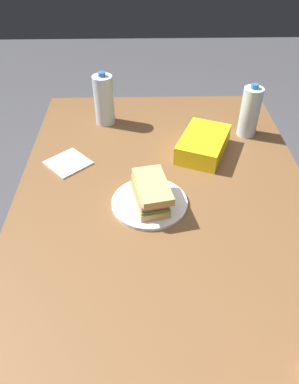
# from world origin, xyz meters

# --- Properties ---
(ground_plane) EXTENTS (8.00, 8.00, 0.00)m
(ground_plane) POSITION_xyz_m (0.00, 0.00, 0.00)
(ground_plane) COLOR #4C4C51
(dining_table) EXTENTS (1.69, 0.96, 0.77)m
(dining_table) POSITION_xyz_m (0.00, 0.00, 0.68)
(dining_table) COLOR brown
(dining_table) RESTS_ON ground_plane
(paper_plate) EXTENTS (0.24, 0.24, 0.01)m
(paper_plate) POSITION_xyz_m (-0.12, -0.05, 0.78)
(paper_plate) COLOR white
(paper_plate) RESTS_ON dining_table
(sandwich) EXTENTS (0.20, 0.13, 0.08)m
(sandwich) POSITION_xyz_m (-0.11, -0.05, 0.83)
(sandwich) COLOR #DBB26B
(sandwich) RESTS_ON paper_plate
(chip_bag) EXTENTS (0.27, 0.23, 0.07)m
(chip_bag) POSITION_xyz_m (-0.40, 0.15, 0.81)
(chip_bag) COLOR yellow
(chip_bag) RESTS_ON dining_table
(water_bottle_tall) EXTENTS (0.07, 0.07, 0.21)m
(water_bottle_tall) POSITION_xyz_m (-0.52, 0.34, 0.87)
(water_bottle_tall) COLOR silver
(water_bottle_tall) RESTS_ON dining_table
(water_bottle_spare) EXTENTS (0.08, 0.08, 0.21)m
(water_bottle_spare) POSITION_xyz_m (-0.62, -0.22, 0.87)
(water_bottle_spare) COLOR silver
(water_bottle_spare) RESTS_ON dining_table
(paper_napkin) EXTENTS (0.18, 0.18, 0.01)m
(paper_napkin) POSITION_xyz_m (-0.34, -0.33, 0.78)
(paper_napkin) COLOR white
(paper_napkin) RESTS_ON dining_table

